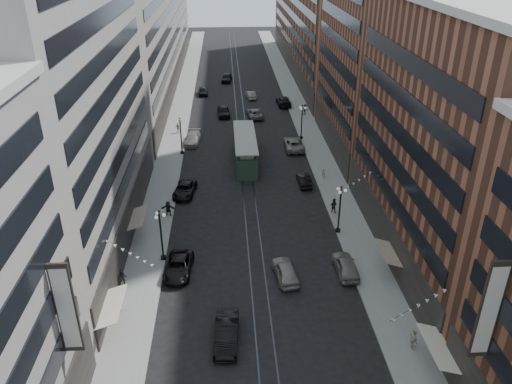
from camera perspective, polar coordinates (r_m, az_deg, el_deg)
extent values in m
plane|color=black|center=(79.07, -1.48, 5.90)|extent=(220.00, 220.00, 0.00)
cube|color=gray|center=(88.79, -8.92, 8.06)|extent=(4.00, 180.00, 0.15)
cube|color=gray|center=(89.42, 5.40, 8.41)|extent=(4.00, 180.00, 0.15)
cube|color=#2D2D33|center=(88.43, -2.20, 8.25)|extent=(0.12, 180.00, 0.02)
cube|color=#2D2D33|center=(88.47, -1.28, 8.27)|extent=(0.12, 180.00, 0.02)
cube|color=gray|center=(50.97, -20.10, 8.72)|extent=(8.00, 36.00, 28.00)
cube|color=gray|center=(111.66, -11.58, 18.62)|extent=(8.00, 90.00, 26.00)
cube|color=brown|center=(48.94, 20.34, 5.44)|extent=(8.00, 30.00, 24.00)
cube|color=brown|center=(72.70, 12.88, 20.49)|extent=(8.00, 26.00, 42.00)
cube|color=brown|center=(121.36, 6.07, 19.17)|extent=(8.00, 72.00, 24.00)
cylinder|color=black|center=(50.86, -10.53, -7.36)|extent=(0.56, 0.56, 0.30)
cylinder|color=black|center=(49.52, -10.77, -5.02)|extent=(0.18, 0.18, 5.20)
sphere|color=black|center=(48.11, -11.06, -2.20)|extent=(0.24, 0.24, 0.24)
sphere|color=white|center=(48.24, -10.48, -2.60)|extent=(0.36, 0.36, 0.36)
sphere|color=white|center=(48.67, -11.23, -2.39)|extent=(0.36, 0.36, 0.36)
sphere|color=white|center=(48.00, -11.33, -2.85)|extent=(0.36, 0.36, 0.36)
cylinder|color=black|center=(74.57, -8.43, 4.49)|extent=(0.56, 0.56, 0.30)
cylinder|color=black|center=(73.67, -8.56, 6.25)|extent=(0.18, 0.18, 5.20)
sphere|color=black|center=(72.73, -8.72, 8.31)|extent=(0.24, 0.24, 0.24)
sphere|color=white|center=(72.81, -8.34, 8.02)|extent=(0.36, 0.36, 0.36)
sphere|color=white|center=(73.24, -8.85, 8.10)|extent=(0.36, 0.36, 0.36)
sphere|color=white|center=(72.51, -8.89, 7.90)|extent=(0.36, 0.36, 0.36)
cylinder|color=black|center=(55.04, 9.33, -4.33)|extent=(0.56, 0.56, 0.30)
cylinder|color=black|center=(53.81, 9.52, -2.11)|extent=(0.18, 0.18, 5.20)
sphere|color=black|center=(52.51, 9.75, 0.56)|extent=(0.24, 0.24, 0.24)
sphere|color=white|center=(52.79, 10.20, 0.18)|extent=(0.36, 0.36, 0.36)
sphere|color=white|center=(52.98, 9.39, 0.35)|extent=(0.36, 0.36, 0.36)
sphere|color=white|center=(52.30, 9.57, -0.03)|extent=(0.36, 0.36, 0.36)
cylinder|color=black|center=(79.79, 5.17, 6.23)|extent=(0.56, 0.56, 0.30)
cylinder|color=black|center=(78.95, 5.24, 7.88)|extent=(0.18, 0.18, 5.20)
sphere|color=black|center=(78.07, 5.33, 9.82)|extent=(0.24, 0.24, 0.24)
sphere|color=white|center=(78.25, 5.65, 9.54)|extent=(0.36, 0.36, 0.36)
sphere|color=white|center=(78.52, 5.11, 9.63)|extent=(0.36, 0.36, 0.36)
sphere|color=white|center=(77.79, 5.20, 9.46)|extent=(0.36, 0.36, 0.36)
cube|color=#273D2C|center=(71.14, -1.24, 4.65)|extent=(2.78, 13.37, 2.90)
cube|color=gray|center=(70.48, -1.26, 5.99)|extent=(1.78, 12.25, 0.67)
cube|color=gray|center=(70.32, -1.26, 6.33)|extent=(3.01, 13.59, 0.17)
cylinder|color=black|center=(66.99, -1.05, 2.17)|extent=(2.56, 0.78, 0.78)
cylinder|color=black|center=(76.18, -1.40, 5.36)|extent=(2.56, 0.78, 0.78)
imported|color=black|center=(48.58, -8.85, -8.41)|extent=(2.86, 5.48, 1.47)
imported|color=slate|center=(48.77, 10.20, -8.24)|extent=(2.01, 4.87, 1.65)
imported|color=black|center=(41.00, -3.39, -15.77)|extent=(2.15, 5.33, 1.72)
imported|color=black|center=(47.80, -14.99, -9.44)|extent=(0.86, 0.57, 1.64)
imported|color=beige|center=(41.98, 17.55, -15.75)|extent=(0.59, 1.08, 1.76)
imported|color=black|center=(62.54, -8.15, 0.29)|extent=(3.05, 5.43, 1.43)
imported|color=gray|center=(78.28, -7.29, 6.07)|extent=(2.73, 5.64, 1.58)
imported|color=black|center=(103.48, -6.09, 11.39)|extent=(2.09, 4.52, 1.50)
imported|color=black|center=(64.70, 5.51, 1.39)|extent=(1.59, 4.28, 1.40)
imported|color=gray|center=(75.74, 4.33, 5.52)|extent=(2.83, 6.03, 1.67)
imported|color=black|center=(96.27, 3.17, 10.35)|extent=(2.59, 5.96, 1.71)
imported|color=black|center=(90.27, -3.73, 9.21)|extent=(2.43, 5.38, 1.79)
imported|color=gray|center=(100.45, -0.60, 11.04)|extent=(2.11, 4.55, 1.44)
imported|color=black|center=(57.90, -10.01, -1.85)|extent=(1.68, 0.61, 1.77)
imported|color=#9E9883|center=(82.71, -8.90, 7.27)|extent=(0.99, 0.52, 1.63)
imported|color=black|center=(58.36, 8.85, -1.51)|extent=(0.97, 0.80, 1.75)
imported|color=#BDB69D|center=(66.54, 7.72, 2.31)|extent=(0.75, 0.70, 1.71)
imported|color=black|center=(90.80, 5.62, 9.37)|extent=(1.32, 0.95, 1.89)
imported|color=#635F58|center=(89.40, -0.13, 8.99)|extent=(2.95, 5.70, 1.54)
imported|color=black|center=(112.92, -3.37, 12.92)|extent=(2.66, 5.44, 1.79)
imported|color=gray|center=(47.41, 3.38, -8.97)|extent=(2.49, 4.99, 1.63)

